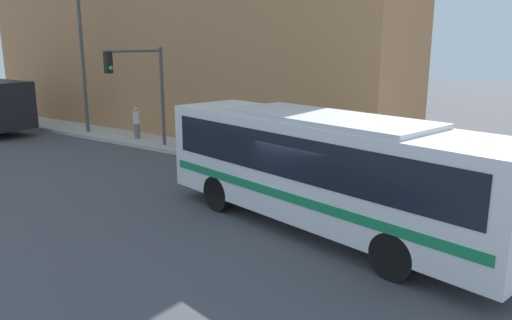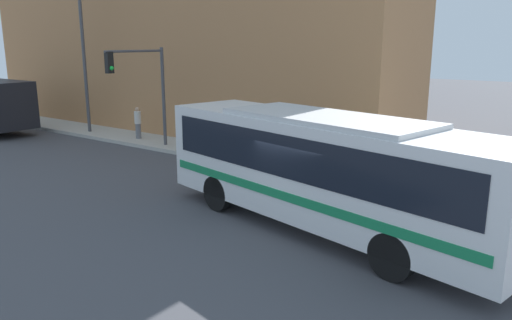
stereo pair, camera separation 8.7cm
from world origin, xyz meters
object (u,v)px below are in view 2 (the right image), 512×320
object	(u,v)px
street_lamp	(78,42)
pedestrian_near_corner	(138,123)
fire_hydrant	(274,155)
city_bus	(324,165)
traffic_light_pole	(143,79)
parking_meter	(182,130)

from	to	relation	value
street_lamp	pedestrian_near_corner	bearing A→B (deg)	-82.28
fire_hydrant	street_lamp	distance (m)	13.40
city_bus	traffic_light_pole	bearing A→B (deg)	83.23
street_lamp	pedestrian_near_corner	size ratio (longest dim) A/B	5.09
parking_meter	street_lamp	xyz separation A→B (m)	(-0.06, 7.48, 3.97)
street_lamp	pedestrian_near_corner	distance (m)	5.58
fire_hydrant	parking_meter	world-z (taller)	parking_meter
city_bus	parking_meter	xyz separation A→B (m)	(4.90, 10.13, -0.82)
fire_hydrant	traffic_light_pole	size ratio (longest dim) A/B	0.16
city_bus	fire_hydrant	size ratio (longest dim) A/B	14.82
city_bus	fire_hydrant	xyz separation A→B (m)	(4.90, 4.97, -1.32)
traffic_light_pole	pedestrian_near_corner	bearing A→B (deg)	56.80
fire_hydrant	parking_meter	size ratio (longest dim) A/B	0.58
city_bus	parking_meter	bearing A→B (deg)	75.99
fire_hydrant	traffic_light_pole	xyz separation A→B (m)	(-1.06, 6.47, 2.85)
parking_meter	pedestrian_near_corner	size ratio (longest dim) A/B	0.78
traffic_light_pole	street_lamp	size ratio (longest dim) A/B	0.56
traffic_light_pole	parking_meter	world-z (taller)	traffic_light_pole
city_bus	parking_meter	world-z (taller)	city_bus
parking_meter	traffic_light_pole	bearing A→B (deg)	128.73
fire_hydrant	parking_meter	distance (m)	5.18
parking_meter	pedestrian_near_corner	world-z (taller)	pedestrian_near_corner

